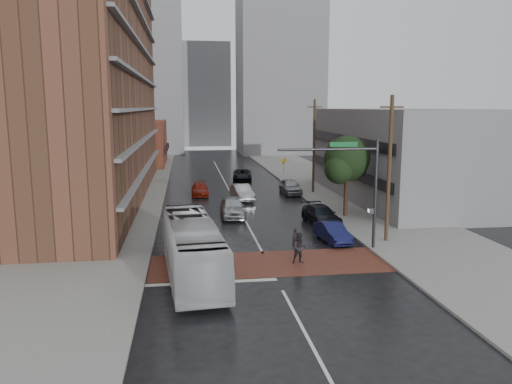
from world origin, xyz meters
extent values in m
plane|color=black|center=(0.00, 0.00, 0.00)|extent=(160.00, 160.00, 0.00)
cube|color=brown|center=(0.00, 0.50, 0.01)|extent=(14.00, 5.00, 0.02)
cube|color=gray|center=(-11.50, 25.00, 0.07)|extent=(9.00, 90.00, 0.15)
cube|color=gray|center=(11.50, 25.00, 0.07)|extent=(9.00, 90.00, 0.15)
cube|color=brown|center=(-14.00, 24.00, 14.00)|extent=(10.00, 44.00, 28.00)
cube|color=brown|center=(-12.00, 54.00, 3.50)|extent=(8.00, 16.00, 7.00)
cube|color=gray|center=(16.50, 20.00, 4.50)|extent=(11.00, 26.00, 9.00)
cube|color=gray|center=(-14.00, 78.00, 16.00)|extent=(18.00, 16.00, 32.00)
cube|color=gray|center=(14.00, 72.00, 18.00)|extent=(16.00, 14.00, 36.00)
cube|color=gray|center=(0.00, 95.00, 12.00)|extent=(12.00, 10.00, 24.00)
cylinder|color=#332319|center=(8.50, 12.00, 2.00)|extent=(0.36, 0.36, 4.00)
sphere|color=#1D3015|center=(8.50, 12.00, 5.00)|extent=(3.80, 3.80, 3.80)
sphere|color=#1D3015|center=(7.60, 11.20, 4.20)|extent=(2.40, 2.40, 2.40)
sphere|color=#1D3015|center=(9.30, 12.80, 4.40)|extent=(2.60, 2.60, 2.60)
cylinder|color=#2D2D33|center=(7.30, 2.50, 3.60)|extent=(0.20, 0.20, 7.20)
cylinder|color=#2D2D33|center=(4.10, 2.50, 6.60)|extent=(6.40, 0.16, 0.16)
imported|color=gold|center=(1.30, 2.50, 5.60)|extent=(0.20, 0.16, 1.00)
cube|color=#0C5926|center=(5.10, 2.50, 6.90)|extent=(1.80, 0.05, 0.30)
cube|color=#2D2D33|center=(7.05, 2.50, 2.60)|extent=(0.30, 0.30, 0.35)
cylinder|color=#473321|center=(8.80, 4.00, 5.00)|extent=(0.26, 0.26, 10.00)
cube|color=#473321|center=(8.80, 4.00, 9.20)|extent=(1.60, 0.12, 0.12)
cylinder|color=#473321|center=(8.80, 24.00, 5.00)|extent=(0.26, 0.26, 10.00)
cube|color=#473321|center=(8.80, 24.00, 9.20)|extent=(1.60, 0.12, 0.12)
imported|color=silver|center=(-4.49, -1.00, 1.58)|extent=(3.67, 11.57, 3.17)
imported|color=black|center=(2.24, 3.00, 0.73)|extent=(0.53, 0.35, 1.45)
imported|color=black|center=(1.87, 0.31, 0.93)|extent=(0.93, 0.73, 1.87)
imported|color=#A2A5AA|center=(-0.91, 13.53, 0.85)|extent=(2.18, 5.07, 1.71)
imported|color=#B6BABE|center=(0.75, 21.17, 0.77)|extent=(2.19, 4.85, 1.54)
imported|color=maroon|center=(-3.34, 24.48, 0.64)|extent=(1.83, 4.42, 1.28)
imported|color=black|center=(2.33, 34.73, 0.71)|extent=(2.91, 5.31, 1.41)
imported|color=#131644|center=(5.20, 4.73, 0.67)|extent=(1.87, 4.19, 1.34)
imported|color=black|center=(5.84, 10.00, 0.73)|extent=(2.60, 5.20, 1.45)
imported|color=#96989D|center=(6.30, 23.97, 0.79)|extent=(1.94, 4.68, 1.58)
camera|label=1|loc=(-4.70, -27.67, 9.23)|focal=35.00mm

